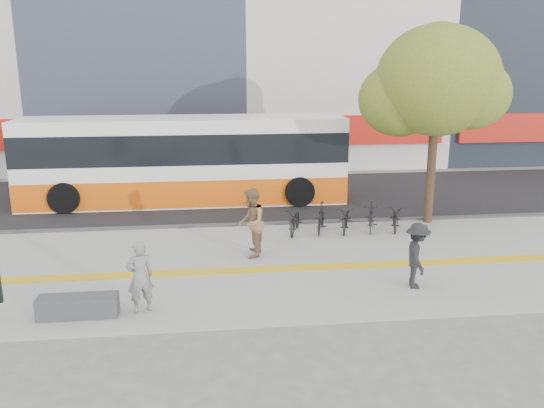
{
  "coord_description": "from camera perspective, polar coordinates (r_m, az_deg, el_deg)",
  "views": [
    {
      "loc": [
        0.1,
        -12.04,
        5.12
      ],
      "look_at": [
        1.76,
        2.0,
        1.52
      ],
      "focal_mm": 36.69,
      "sensor_mm": 36.0,
      "label": 1
    }
  ],
  "objects": [
    {
      "name": "seated_woman",
      "position": [
        11.82,
        -13.4,
        -7.27
      ],
      "size": [
        0.66,
        0.55,
        1.55
      ],
      "primitive_type": "imported",
      "rotation": [
        0.0,
        0.0,
        3.52
      ],
      "color": "black",
      "rests_on": "sidewalk"
    },
    {
      "name": "bicycle_row",
      "position": [
        17.21,
        7.6,
        -1.42
      ],
      "size": [
        4.12,
        1.62,
        0.89
      ],
      "color": "black",
      "rests_on": "sidewalk"
    },
    {
      "name": "sidewalk",
      "position": [
        14.46,
        -6.75,
        -6.38
      ],
      "size": [
        40.0,
        7.0,
        0.08
      ],
      "primitive_type": "cube",
      "color": "gray",
      "rests_on": "ground"
    },
    {
      "name": "street_tree",
      "position": [
        18.29,
        16.39,
        11.83
      ],
      "size": [
        4.4,
        3.8,
        6.31
      ],
      "color": "#362518",
      "rests_on": "sidewalk"
    },
    {
      "name": "tactile_strip",
      "position": [
        13.98,
        -6.75,
        -6.93
      ],
      "size": [
        40.0,
        0.45,
        0.01
      ],
      "primitive_type": "cube",
      "color": "gold",
      "rests_on": "sidewalk"
    },
    {
      "name": "pedestrian_dark",
      "position": [
        13.16,
        14.66,
        -5.14
      ],
      "size": [
        0.74,
        1.08,
        1.53
      ],
      "primitive_type": "imported",
      "rotation": [
        0.0,
        0.0,
        1.39
      ],
      "color": "black",
      "rests_on": "sidewalk"
    },
    {
      "name": "bus",
      "position": [
        20.86,
        -8.94,
        4.22
      ],
      "size": [
        11.77,
        2.79,
        3.13
      ],
      "color": "white",
      "rests_on": "street"
    },
    {
      "name": "pedestrian_tan",
      "position": [
        14.71,
        -2.15,
        -1.94
      ],
      "size": [
        0.86,
        1.02,
        1.86
      ],
      "primitive_type": "imported",
      "rotation": [
        0.0,
        0.0,
        -1.76
      ],
      "color": "olive",
      "rests_on": "sidewalk"
    },
    {
      "name": "curb",
      "position": [
        17.77,
        -6.79,
        -2.32
      ],
      "size": [
        40.0,
        0.25,
        0.14
      ],
      "primitive_type": "cube",
      "color": "#323235",
      "rests_on": "ground"
    },
    {
      "name": "ground",
      "position": [
        13.08,
        -6.72,
        -8.85
      ],
      "size": [
        120.0,
        120.0,
        0.0
      ],
      "primitive_type": "plane",
      "color": "#63625E",
      "rests_on": "ground"
    },
    {
      "name": "street",
      "position": [
        21.64,
        -6.81,
        0.59
      ],
      "size": [
        40.0,
        8.0,
        0.06
      ],
      "primitive_type": "cube",
      "color": "black",
      "rests_on": "ground"
    },
    {
      "name": "bench",
      "position": [
        12.16,
        -19.27,
        -9.88
      ],
      "size": [
        1.6,
        0.45,
        0.45
      ],
      "primitive_type": "cube",
      "color": "#323235",
      "rests_on": "sidewalk"
    }
  ]
}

